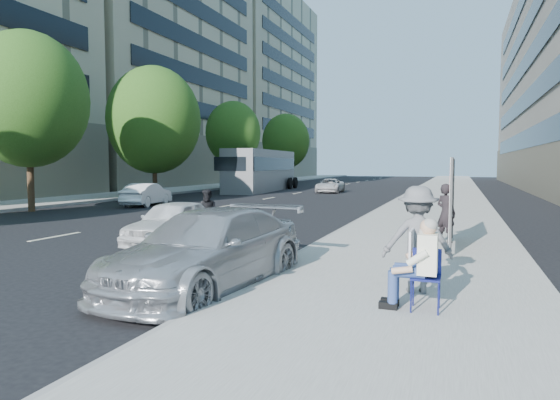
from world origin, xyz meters
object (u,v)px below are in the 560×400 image
at_px(white_sedan_mid, 147,194).
at_px(bus, 262,171).
at_px(pedestrian_woman, 446,213).
at_px(white_sedan_near, 173,222).
at_px(white_sedan_far, 330,186).
at_px(jogger, 418,239).
at_px(protest_banner, 451,196).
at_px(seated_protester, 418,259).
at_px(motorcycle, 208,214).
at_px(parked_sedan, 208,250).

distance_m(white_sedan_mid, bus, 15.66).
relative_size(pedestrian_woman, white_sedan_near, 0.43).
xyz_separation_m(white_sedan_near, white_sedan_far, (-1.98, 25.57, -0.08)).
xyz_separation_m(white_sedan_near, white_sedan_mid, (-8.15, 10.54, -0.01)).
relative_size(jogger, white_sedan_near, 0.48).
xyz_separation_m(protest_banner, white_sedan_far, (-9.17, 24.36, -0.87)).
relative_size(jogger, bus, 0.14).
distance_m(protest_banner, white_sedan_mid, 17.97).
bearing_deg(seated_protester, white_sedan_mid, 134.75).
distance_m(protest_banner, white_sedan_far, 26.04).
bearing_deg(white_sedan_mid, motorcycle, 125.96).
height_order(jogger, bus, bus).
distance_m(seated_protester, white_sedan_near, 8.24).
distance_m(parked_sedan, white_sedan_near, 5.13).
relative_size(seated_protester, white_sedan_near, 0.37).
height_order(seated_protester, jogger, jogger).
distance_m(white_sedan_far, bus, 6.03).
bearing_deg(bus, motorcycle, -76.18).
distance_m(parked_sedan, white_sedan_far, 30.02).
height_order(jogger, motorcycle, jogger).
bearing_deg(white_sedan_near, pedestrian_woman, 12.32).
xyz_separation_m(pedestrian_woman, protest_banner, (0.13, -0.70, 0.48)).
xyz_separation_m(pedestrian_woman, white_sedan_mid, (-15.20, 8.63, -0.33)).
xyz_separation_m(white_sedan_mid, bus, (0.27, 15.63, 1.04)).
height_order(jogger, white_sedan_near, jogger).
height_order(parked_sedan, bus, bus).
relative_size(seated_protester, white_sedan_mid, 0.36).
distance_m(jogger, parked_sedan, 3.59).
distance_m(pedestrian_woman, white_sedan_far, 25.33).
bearing_deg(protest_banner, parked_sedan, -127.39).
xyz_separation_m(jogger, white_sedan_near, (-6.76, 3.60, -0.40)).
bearing_deg(white_sedan_mid, bus, -98.78).
height_order(protest_banner, white_sedan_near, protest_banner).
height_order(protest_banner, bus, bus).
xyz_separation_m(white_sedan_far, motorcycle, (2.04, -23.60, 0.11)).
distance_m(protest_banner, white_sedan_near, 7.33).
relative_size(protest_banner, bus, 0.25).
height_order(seated_protester, parked_sedan, seated_protester).
xyz_separation_m(seated_protester, protest_banner, (0.34, 5.79, 0.53)).
bearing_deg(bus, jogger, -68.15).
xyz_separation_m(white_sedan_mid, motorcycle, (8.21, -8.58, 0.04)).
bearing_deg(seated_protester, pedestrian_woman, 88.14).
bearing_deg(jogger, bus, -74.39).
height_order(white_sedan_mid, bus, bus).
relative_size(pedestrian_woman, white_sedan_far, 0.40).
bearing_deg(parked_sedan, pedestrian_woman, 63.32).
bearing_deg(seated_protester, protest_banner, 86.60).
xyz_separation_m(white_sedan_mid, white_sedan_far, (6.17, 15.03, -0.07)).
bearing_deg(pedestrian_woman, parked_sedan, 95.52).
xyz_separation_m(jogger, pedestrian_woman, (0.29, 5.51, -0.08)).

